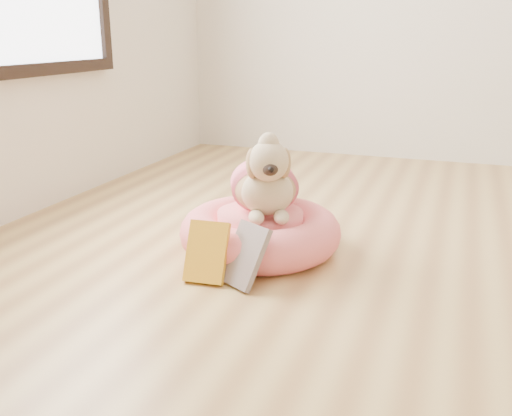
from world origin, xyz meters
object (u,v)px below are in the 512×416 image
(dog, at_px, (265,169))
(pet_bed, at_px, (260,232))
(book_white, at_px, (245,255))
(book_yellow, at_px, (207,252))

(dog, bearing_deg, pet_bed, -167.92)
(pet_bed, distance_m, book_white, 0.32)
(pet_bed, xyz_separation_m, dog, (0.02, 0.01, 0.25))
(pet_bed, distance_m, book_yellow, 0.34)
(dog, xyz_separation_m, book_white, (0.04, -0.32, -0.23))
(pet_bed, height_order, book_yellow, book_yellow)
(dog, bearing_deg, book_white, -107.34)
(pet_bed, distance_m, dog, 0.26)
(dog, distance_m, book_yellow, 0.42)
(book_yellow, distance_m, book_white, 0.14)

